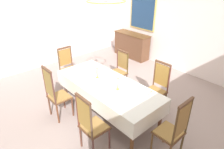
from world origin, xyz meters
name	(u,v)px	position (x,y,z in m)	size (l,w,h in m)	color
ground	(114,108)	(0.00, 0.00, -0.02)	(6.82, 5.93, 0.04)	#A28E88
back_wall	(190,23)	(0.00, 3.00, 1.56)	(6.82, 0.08, 3.13)	silver
left_wall	(42,19)	(-3.45, 0.00, 1.56)	(0.08, 5.93, 3.13)	silver
dining_table	(107,86)	(0.00, -0.21, 0.68)	(2.51, 1.02, 0.75)	brown
tablecloth	(107,87)	(0.00, -0.21, 0.67)	(2.53, 1.04, 0.35)	white
chair_south_a	(56,93)	(-0.59, -1.14, 0.62)	(0.44, 0.42, 1.23)	brown
chair_north_a	(119,70)	(-0.59, 0.70, 0.57)	(0.44, 0.42, 1.08)	brown
chair_south_b	(91,124)	(0.66, -1.13, 0.60)	(0.44, 0.42, 1.18)	brown
chair_north_b	(157,87)	(0.66, 0.71, 0.59)	(0.44, 0.42, 1.17)	brown
chair_head_west	(68,67)	(-1.66, -0.21, 0.57)	(0.42, 0.44, 1.10)	brown
chair_head_east	(173,129)	(1.67, -0.21, 0.61)	(0.42, 0.44, 1.22)	brown
soup_tureen	(107,79)	(-0.01, -0.21, 0.86)	(0.25, 0.25, 0.21)	white
candlestick_west	(97,72)	(-0.34, -0.21, 0.90)	(0.07, 0.07, 0.35)	gold
candlestick_east	(118,83)	(0.34, -0.21, 0.91)	(0.07, 0.07, 0.38)	gold
bowl_near_left	(146,90)	(0.75, 0.20, 0.78)	(0.15, 0.15, 0.04)	white
bowl_near_right	(100,67)	(-0.72, 0.18, 0.77)	(0.15, 0.15, 0.03)	white
spoon_primary	(151,92)	(0.85, 0.22, 0.76)	(0.06, 0.18, 0.01)	gold
spoon_secondary	(99,66)	(-0.83, 0.21, 0.76)	(0.03, 0.18, 0.01)	gold
sideboard	(132,45)	(-1.99, 2.69, 0.45)	(1.44, 0.48, 0.90)	brown
framed_painting	(143,10)	(-1.77, 2.94, 1.73)	(1.09, 0.05, 1.33)	#D1B251
chandelier	(106,0)	(0.00, -0.21, 2.45)	(0.72, 0.71, 0.66)	gold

